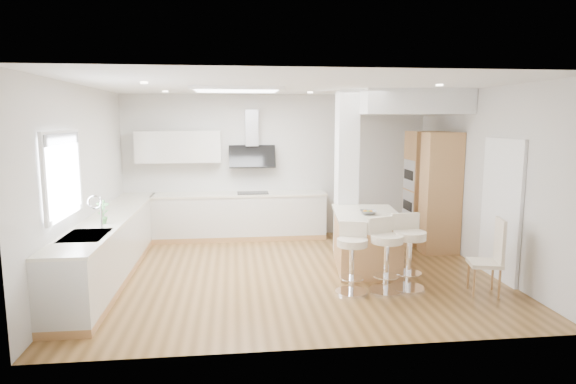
{
  "coord_description": "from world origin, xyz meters",
  "views": [
    {
      "loc": [
        -0.87,
        -7.04,
        2.32
      ],
      "look_at": [
        -0.02,
        0.4,
        1.18
      ],
      "focal_mm": 30.0,
      "sensor_mm": 36.0,
      "label": 1
    }
  ],
  "objects": [
    {
      "name": "ground",
      "position": [
        0.0,
        0.0,
        0.0
      ],
      "size": [
        6.0,
        6.0,
        0.0
      ],
      "primitive_type": "plane",
      "color": "olive",
      "rests_on": "ground"
    },
    {
      "name": "ceiling",
      "position": [
        0.0,
        0.0,
        0.0
      ],
      "size": [
        6.0,
        5.0,
        0.02
      ],
      "primitive_type": "cube",
      "color": "white",
      "rests_on": "ground"
    },
    {
      "name": "wall_back",
      "position": [
        0.0,
        2.5,
        1.4
      ],
      "size": [
        6.0,
        0.04,
        2.8
      ],
      "primitive_type": "cube",
      "color": "beige",
      "rests_on": "ground"
    },
    {
      "name": "wall_left",
      "position": [
        -3.0,
        0.0,
        1.4
      ],
      "size": [
        0.04,
        5.0,
        2.8
      ],
      "primitive_type": "cube",
      "color": "beige",
      "rests_on": "ground"
    },
    {
      "name": "wall_right",
      "position": [
        3.0,
        0.0,
        1.4
      ],
      "size": [
        0.04,
        5.0,
        2.8
      ],
      "primitive_type": "cube",
      "color": "beige",
      "rests_on": "ground"
    },
    {
      "name": "skylight",
      "position": [
        -0.79,
        0.6,
        2.77
      ],
      "size": [
        4.1,
        2.1,
        0.06
      ],
      "color": "white",
      "rests_on": "ground"
    },
    {
      "name": "window_left",
      "position": [
        -2.96,
        -0.9,
        1.69
      ],
      "size": [
        0.06,
        1.28,
        1.07
      ],
      "color": "white",
      "rests_on": "ground"
    },
    {
      "name": "doorway_right",
      "position": [
        2.97,
        -0.6,
        1.0
      ],
      "size": [
        0.05,
        1.0,
        2.1
      ],
      "color": "#453C36",
      "rests_on": "ground"
    },
    {
      "name": "counter_left",
      "position": [
        -2.7,
        0.23,
        0.46
      ],
      "size": [
        0.63,
        4.5,
        1.35
      ],
      "color": "tan",
      "rests_on": "ground"
    },
    {
      "name": "counter_back",
      "position": [
        -0.91,
        2.22,
        0.7
      ],
      "size": [
        3.62,
        0.63,
        2.5
      ],
      "color": "tan",
      "rests_on": "ground"
    },
    {
      "name": "pillar",
      "position": [
        1.05,
        0.95,
        1.4
      ],
      "size": [
        0.35,
        0.35,
        2.8
      ],
      "color": "white",
      "rests_on": "ground"
    },
    {
      "name": "soffit",
      "position": [
        2.1,
        1.4,
        2.6
      ],
      "size": [
        1.78,
        2.2,
        0.4
      ],
      "color": "white",
      "rests_on": "ground"
    },
    {
      "name": "oven_column",
      "position": [
        2.68,
        1.23,
        1.05
      ],
      "size": [
        0.63,
        1.21,
        2.1
      ],
      "color": "tan",
      "rests_on": "ground"
    },
    {
      "name": "peninsula",
      "position": [
        1.17,
        0.07,
        0.45
      ],
      "size": [
        1.15,
        1.58,
        0.96
      ],
      "rotation": [
        0.0,
        0.0,
        -0.13
      ],
      "color": "tan",
      "rests_on": "ground"
    },
    {
      "name": "bar_stool_a",
      "position": [
        0.69,
        -0.95,
        0.53
      ],
      "size": [
        0.54,
        0.54,
        0.95
      ],
      "rotation": [
        0.0,
        0.0,
        -0.31
      ],
      "color": "white",
      "rests_on": "ground"
    },
    {
      "name": "bar_stool_b",
      "position": [
        1.15,
        -0.96,
        0.56
      ],
      "size": [
        0.57,
        0.57,
        1.0
      ],
      "rotation": [
        0.0,
        0.0,
        0.33
      ],
      "color": "white",
      "rests_on": "ground"
    },
    {
      "name": "bar_stool_c",
      "position": [
        1.49,
        -0.9,
        0.58
      ],
      "size": [
        0.48,
        0.48,
        1.03
      ],
      "rotation": [
        0.0,
        0.0,
        0.04
      ],
      "color": "white",
      "rests_on": "ground"
    },
    {
      "name": "dining_chair",
      "position": [
        2.53,
        -1.21,
        0.55
      ],
      "size": [
        0.48,
        0.48,
        1.03
      ],
      "rotation": [
        0.0,
        0.0,
        -0.25
      ],
      "color": "beige",
      "rests_on": "ground"
    }
  ]
}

